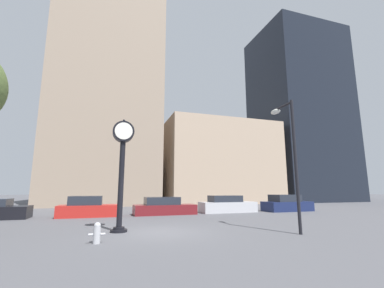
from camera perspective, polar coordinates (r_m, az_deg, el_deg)
name	(u,v)px	position (r m, az deg, el deg)	size (l,w,h in m)	color
ground_plane	(160,232)	(12.15, -7.19, -18.86)	(200.00, 200.00, 0.00)	#515156
building_tall_tower	(108,99)	(37.85, -18.23, 9.41)	(13.51, 12.00, 28.34)	gray
building_storefront_row	(216,164)	(39.15, 5.35, -4.38)	(16.01, 12.00, 11.47)	tan
building_glass_modern	(299,115)	(49.40, 22.64, 6.05)	(13.88, 12.00, 29.87)	black
street_clock	(122,158)	(12.46, -15.24, -2.92)	(0.99, 0.74, 5.19)	black
car_red	(88,208)	(19.84, -22.19, -13.04)	(3.97, 1.77, 1.42)	red
car_maroon	(164,207)	(20.20, -6.23, -13.78)	(4.70, 1.84, 1.31)	maroon
car_silver	(227,205)	(22.21, 7.81, -13.31)	(4.72, 1.78, 1.38)	#BCBCC1
car_navy	(287,204)	(24.69, 20.27, -12.43)	(4.31, 2.03, 1.43)	#19234C
fire_hydrant_near	(97,233)	(10.12, -20.36, -18.00)	(0.56, 0.24, 0.73)	#B7B7BC
street_lamp_right	(288,143)	(12.70, 20.64, 0.19)	(0.36, 1.57, 5.94)	black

